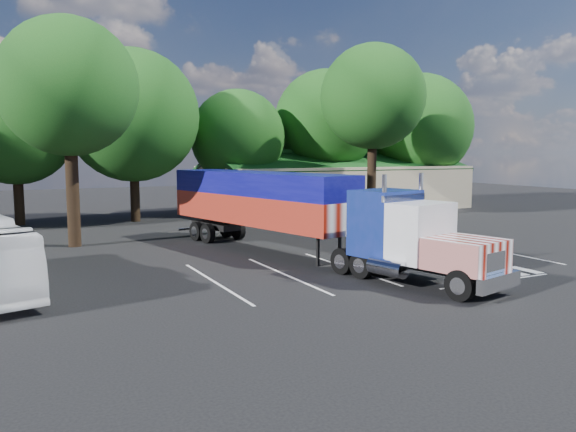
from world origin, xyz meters
name	(u,v)px	position (x,y,z in m)	size (l,w,h in m)	color
ground	(289,248)	(0.00, 0.00, 0.00)	(120.00, 120.00, 0.00)	black
event_hall	(333,185)	(13.74, 17.81, 2.21)	(24.20, 14.12, 5.55)	beige
tree_row_b	(15,126)	(-13.00, 17.80, 7.13)	(8.40, 8.40, 11.35)	black
tree_row_c	(133,116)	(-5.00, 16.20, 8.04)	(10.00, 10.00, 13.05)	black
tree_row_d	(238,137)	(4.00, 17.50, 6.58)	(8.00, 8.00, 10.60)	black
tree_row_e	(326,122)	(13.00, 18.00, 8.09)	(9.60, 9.60, 12.90)	black
tree_row_f	(419,127)	(23.00, 16.80, 7.79)	(10.40, 10.40, 13.00)	black
tree_near_left	(68,87)	(-10.50, 6.00, 8.81)	(7.60, 7.60, 12.65)	black
tree_near_right	(373,97)	(11.50, 8.50, 9.46)	(8.00, 8.00, 13.50)	black
semi_truck	(291,207)	(-0.94, -2.10, 2.50)	(7.34, 21.11, 4.42)	black
woman	(386,235)	(4.50, -2.78, 0.82)	(0.60, 0.39, 1.64)	black
bicycle	(328,224)	(5.50, 4.93, 0.46)	(0.61, 1.74, 0.91)	black
silver_sedan	(285,212)	(5.00, 10.50, 0.77)	(1.62, 4.66, 1.53)	#919598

